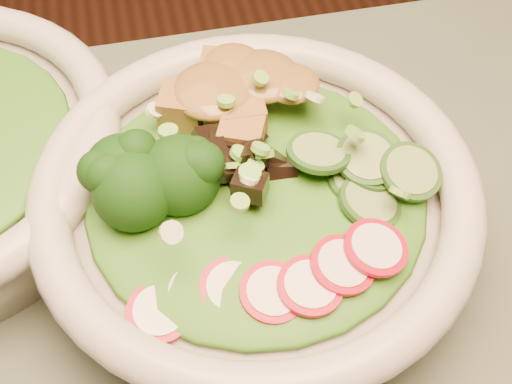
{
  "coord_description": "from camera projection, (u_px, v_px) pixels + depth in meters",
  "views": [
    {
      "loc": [
        -0.15,
        -0.1,
        1.16
      ],
      "look_at": [
        -0.1,
        0.17,
        0.81
      ],
      "focal_mm": 50.0,
      "sensor_mm": 36.0,
      "label": 1
    }
  ],
  "objects": [
    {
      "name": "peanut_sauce",
      "position": [
        236.0,
        87.0,
        0.46
      ],
      "size": [
        0.07,
        0.06,
        0.02
      ],
      "primitive_type": "ellipsoid",
      "color": "brown",
      "rests_on": "tofu_cubes"
    },
    {
      "name": "broccoli_florets",
      "position": [
        149.0,
        196.0,
        0.42
      ],
      "size": [
        0.1,
        0.1,
        0.05
      ],
      "primitive_type": null,
      "rotation": [
        0.0,
        0.0,
        0.33
      ],
      "color": "black",
      "rests_on": "salad_bowl"
    },
    {
      "name": "cucumber_slices",
      "position": [
        364.0,
        161.0,
        0.44
      ],
      "size": [
        0.09,
        0.09,
        0.04
      ],
      "primitive_type": null,
      "rotation": [
        0.0,
        0.0,
        0.33
      ],
      "color": "#86A45B",
      "rests_on": "salad_bowl"
    },
    {
      "name": "tofu_cubes",
      "position": [
        236.0,
        102.0,
        0.47
      ],
      "size": [
        0.11,
        0.09,
        0.04
      ],
      "primitive_type": null,
      "rotation": [
        0.0,
        0.0,
        0.33
      ],
      "color": "olive",
      "rests_on": "salad_bowl"
    },
    {
      "name": "mushroom_heap",
      "position": [
        251.0,
        160.0,
        0.44
      ],
      "size": [
        0.09,
        0.09,
        0.04
      ],
      "primitive_type": null,
      "rotation": [
        0.0,
        0.0,
        0.33
      ],
      "color": "black",
      "rests_on": "salad_bowl"
    },
    {
      "name": "radish_slices",
      "position": [
        289.0,
        281.0,
        0.4
      ],
      "size": [
        0.12,
        0.08,
        0.02
      ],
      "primitive_type": null,
      "rotation": [
        0.0,
        0.0,
        0.33
      ],
      "color": "#AB0D21",
      "rests_on": "salad_bowl"
    },
    {
      "name": "salad_bowl",
      "position": [
        256.0,
        211.0,
        0.46
      ],
      "size": [
        0.28,
        0.28,
        0.08
      ],
      "rotation": [
        0.0,
        0.0,
        0.33
      ],
      "color": "beige",
      "rests_on": "dining_table"
    },
    {
      "name": "lettuce_bed",
      "position": [
        256.0,
        191.0,
        0.44
      ],
      "size": [
        0.21,
        0.21,
        0.03
      ],
      "primitive_type": "ellipsoid",
      "color": "#286315",
      "rests_on": "salad_bowl"
    },
    {
      "name": "scallion_garnish",
      "position": [
        256.0,
        165.0,
        0.42
      ],
      "size": [
        0.2,
        0.2,
        0.03
      ],
      "primitive_type": null,
      "color": "#74BC42",
      "rests_on": "salad_bowl"
    }
  ]
}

